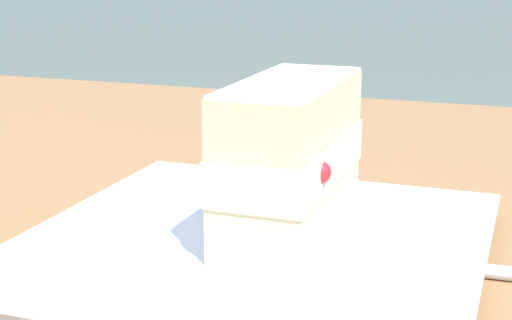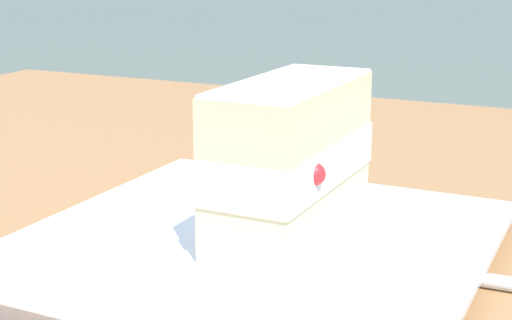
{
  "view_description": "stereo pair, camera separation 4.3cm",
  "coord_description": "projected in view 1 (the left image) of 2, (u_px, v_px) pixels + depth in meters",
  "views": [
    {
      "loc": [
        0.36,
        0.37,
        0.89
      ],
      "look_at": [
        -0.03,
        0.23,
        0.78
      ],
      "focal_mm": 54.85,
      "sensor_mm": 36.0,
      "label": 1
    },
    {
      "loc": [
        0.34,
        0.41,
        0.89
      ],
      "look_at": [
        -0.03,
        0.23,
        0.78
      ],
      "focal_mm": 54.85,
      "sensor_mm": 36.0,
      "label": 2
    }
  ],
  "objects": [
    {
      "name": "dessert_plate",
      "position": [
        256.0,
        248.0,
        0.44
      ],
      "size": [
        0.25,
        0.25,
        0.02
      ],
      "color": "white",
      "rests_on": "patio_table"
    },
    {
      "name": "cake_slice",
      "position": [
        290.0,
        158.0,
        0.43
      ],
      "size": [
        0.13,
        0.06,
        0.09
      ],
      "color": "beige",
      "rests_on": "dessert_plate"
    }
  ]
}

